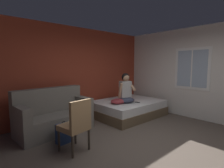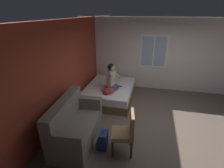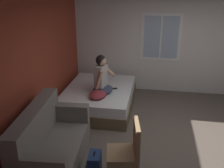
# 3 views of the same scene
# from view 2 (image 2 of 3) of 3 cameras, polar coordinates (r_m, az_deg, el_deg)

# --- Properties ---
(ground_plane) EXTENTS (40.00, 40.00, 0.00)m
(ground_plane) POSITION_cam_2_polar(r_m,az_deg,el_deg) (5.06, 16.00, -13.04)
(ground_plane) COLOR brown
(wall_back_accent) EXTENTS (10.09, 0.16, 2.70)m
(wall_back_accent) POSITION_cam_2_polar(r_m,az_deg,el_deg) (5.00, -15.41, 4.05)
(wall_back_accent) COLOR #993823
(wall_back_accent) RESTS_ON ground
(wall_side_with_window) EXTENTS (0.19, 6.76, 2.70)m
(wall_side_with_window) POSITION_cam_2_polar(r_m,az_deg,el_deg) (6.95, 16.65, 9.03)
(wall_side_with_window) COLOR silver
(wall_side_with_window) RESTS_ON ground
(bed) EXTENTS (2.09, 1.59, 0.48)m
(bed) POSITION_cam_2_polar(r_m,az_deg,el_deg) (6.17, -0.75, -2.68)
(bed) COLOR brown
(bed) RESTS_ON ground
(couch) EXTENTS (1.76, 0.95, 1.04)m
(couch) POSITION_cam_2_polar(r_m,az_deg,el_deg) (4.31, -12.18, -13.12)
(couch) COLOR slate
(couch) RESTS_ON ground
(side_chair) EXTENTS (0.53, 0.53, 0.98)m
(side_chair) POSITION_cam_2_polar(r_m,az_deg,el_deg) (3.84, 4.47, -15.03)
(side_chair) COLOR #382D23
(side_chair) RESTS_ON ground
(person_seated) EXTENTS (0.61, 0.56, 0.88)m
(person_seated) POSITION_cam_2_polar(r_m,az_deg,el_deg) (5.68, -0.11, 1.61)
(person_seated) COLOR #383D51
(person_seated) RESTS_ON bed
(backpack) EXTENTS (0.32, 0.25, 0.46)m
(backpack) POSITION_cam_2_polar(r_m,az_deg,el_deg) (4.13, -2.96, -17.85)
(backpack) COLOR navy
(backpack) RESTS_ON ground
(throw_pillow) EXTENTS (0.50, 0.38, 0.14)m
(throw_pillow) POSITION_cam_2_polar(r_m,az_deg,el_deg) (5.56, -1.11, -2.07)
(throw_pillow) COLOR #993338
(throw_pillow) RESTS_ON bed
(cell_phone) EXTENTS (0.12, 0.16, 0.01)m
(cell_phone) POSITION_cam_2_polar(r_m,az_deg,el_deg) (6.01, 2.64, -0.81)
(cell_phone) COLOR black
(cell_phone) RESTS_ON bed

